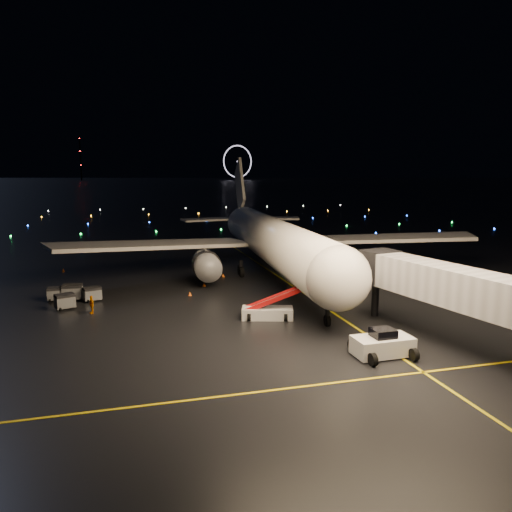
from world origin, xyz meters
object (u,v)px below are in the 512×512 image
Objects in this scene: crew_c at (92,305)px; baggage_cart_1 at (92,294)px; baggage_cart_3 at (56,294)px; pushback_tug at (383,342)px; airliner at (268,214)px; belt_loader at (268,301)px; baggage_cart_2 at (72,292)px; baggage_cart_0 at (65,302)px.

crew_c is 1.01× the size of baggage_cart_1.
crew_c is 7.36m from baggage_cart_3.
pushback_tug is 2.54× the size of baggage_cart_3.
pushback_tug is at bearing -87.15° from airliner.
belt_loader is 17.62m from crew_c.
baggage_cart_2 is (-2.30, 6.05, -0.04)m from crew_c.
airliner reaches higher than crew_c.
belt_loader is 20.14m from baggage_cart_1.
airliner is at bearing 5.33° from baggage_cart_1.
baggage_cart_1 is (-22.35, 23.07, -0.31)m from pushback_tug.
baggage_cart_2 is at bearing -156.40° from airliner.
baggage_cart_0 is at bearing -153.04° from crew_c.
belt_loader is at bearing -102.66° from airliner.
baggage_cart_2 is (-24.45, 24.09, -0.20)m from pushback_tug.
pushback_tug is 13.08m from belt_loader.
belt_loader is 3.48× the size of baggage_cart_2.
belt_loader is 23.97m from baggage_cart_3.
crew_c is at bearing 139.72° from pushback_tug.
airliner is 26.12m from baggage_cart_1.
pushback_tug is at bearing -47.27° from belt_loader.
baggage_cart_2 reaches higher than baggage_cart_0.
baggage_cart_1 is at bearing 25.45° from baggage_cart_0.
belt_loader is at bearing -35.39° from baggage_cart_3.
pushback_tug is 2.43× the size of baggage_cart_0.
baggage_cart_1 is at bearing -20.66° from baggage_cart_3.
crew_c is at bearing -60.97° from baggage_cart_3.
baggage_cart_3 is (-26.16, 24.21, -0.32)m from pushback_tug.
baggage_cart_1 is 3.99m from baggage_cart_3.
baggage_cart_0 is at bearing -152.06° from baggage_cart_1.
belt_loader is at bearing -45.03° from baggage_cart_0.
baggage_cart_3 is (-3.82, 1.14, -0.01)m from baggage_cart_1.
crew_c is at bearing -63.82° from baggage_cart_2.
airliner reaches higher than pushback_tug.
baggage_cart_3 is (-20.44, 12.47, -0.97)m from belt_loader.
airliner reaches higher than baggage_cart_2.
airliner is at bearing 90.14° from belt_loader.
belt_loader is at bearing 114.88° from pushback_tug.
baggage_cart_1 is (2.54, 2.64, -0.03)m from baggage_cart_0.
pushback_tug reaches higher than baggage_cart_1.
airliner reaches higher than baggage_cart_1.
pushback_tug reaches higher than baggage_cart_2.
belt_loader is 21.06m from baggage_cart_0.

